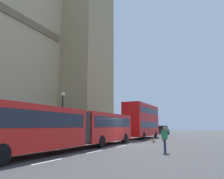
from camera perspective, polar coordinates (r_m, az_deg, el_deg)
The scene contains 9 objects.
ground_plane at distance 19.99m, azimuth 3.60°, elevation -14.99°, with size 160.00×160.00×0.00m, color #424244.
lane_centre_marking at distance 17.10m, azimuth -0.62°, elevation -15.84°, with size 25.20×0.16×0.01m.
articulated_bus at distance 16.38m, azimuth -10.05°, elevation -9.84°, with size 17.32×2.54×2.90m.
double_decker_bus at distance 31.54m, azimuth 8.24°, elevation -8.16°, with size 10.01×2.54×4.90m.
sedan_lead at distance 46.04m, azimuth 13.84°, elevation -10.77°, with size 4.40×1.86×1.85m.
traffic_cone_west at distance 23.73m, azimuth 11.37°, elevation -13.35°, with size 0.36×0.36×0.58m.
traffic_cone_middle at distance 26.40m, azimuth 13.93°, elevation -12.90°, with size 0.36×0.36×0.58m.
street_lamp at distance 22.28m, azimuth -13.49°, elevation -6.36°, with size 0.44×0.44×5.27m.
pedestrian_near_cones at distance 14.91m, azimuth 14.23°, elevation -12.89°, with size 0.36×0.44×1.69m.
Camera 1 is at (-18.43, -7.57, 1.73)m, focal length 33.38 mm.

